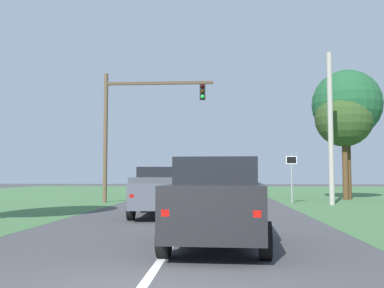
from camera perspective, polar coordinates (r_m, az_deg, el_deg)
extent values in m
plane|color=#424244|center=(16.96, -0.17, -9.33)|extent=(120.00, 120.00, 0.00)
cube|color=black|center=(10.04, 3.35, -8.01)|extent=(2.15, 4.80, 1.04)
cube|color=black|center=(10.25, 3.40, -3.48)|extent=(1.83, 3.00, 0.56)
cube|color=red|center=(7.82, -3.42, -8.79)|extent=(0.14, 0.07, 0.12)
cube|color=red|center=(7.71, 8.34, -8.82)|extent=(0.14, 0.07, 0.12)
cylinder|color=black|center=(11.63, -1.06, -10.02)|extent=(0.27, 0.73, 0.72)
cylinder|color=black|center=(11.54, 8.60, -10.03)|extent=(0.27, 0.73, 0.72)
cylinder|color=black|center=(8.76, -3.59, -12.02)|extent=(0.27, 0.73, 0.72)
cylinder|color=black|center=(8.64, 9.35, -12.08)|extent=(0.27, 0.73, 0.72)
cube|color=#4C515B|center=(17.45, -3.72, -6.37)|extent=(2.19, 5.53, 0.90)
cube|color=black|center=(17.17, -3.79, -3.95)|extent=(1.81, 2.14, 0.58)
cube|color=#41454E|center=(15.75, -4.23, -4.63)|extent=(1.95, 2.15, 0.20)
cube|color=red|center=(14.87, -7.71, -6.59)|extent=(0.14, 0.07, 0.12)
cube|color=red|center=(14.71, -1.48, -6.66)|extent=(0.14, 0.07, 0.12)
cylinder|color=black|center=(19.26, -6.23, -7.47)|extent=(0.27, 0.81, 0.80)
cylinder|color=black|center=(19.11, -0.34, -7.52)|extent=(0.27, 0.81, 0.80)
cylinder|color=black|center=(15.92, -7.80, -8.20)|extent=(0.27, 0.81, 0.80)
cylinder|color=black|center=(15.74, -0.66, -8.29)|extent=(0.27, 0.81, 0.80)
cylinder|color=brown|center=(26.36, -11.00, 0.83)|extent=(0.24, 0.24, 7.51)
cube|color=#4C3D2B|center=(26.20, -4.19, 7.76)|extent=(6.28, 0.16, 0.16)
cube|color=black|center=(25.88, 1.36, 6.66)|extent=(0.32, 0.28, 0.90)
sphere|color=black|center=(25.79, 1.34, 7.38)|extent=(0.22, 0.22, 0.22)
sphere|color=black|center=(25.73, 1.34, 6.72)|extent=(0.22, 0.22, 0.22)
sphere|color=#1ED83F|center=(25.68, 1.35, 6.07)|extent=(0.22, 0.22, 0.22)
cylinder|color=gray|center=(25.36, 12.62, -4.34)|extent=(0.08, 0.08, 2.76)
cube|color=white|center=(25.34, 12.60, -2.01)|extent=(0.60, 0.03, 0.44)
cube|color=black|center=(25.32, 12.60, -2.01)|extent=(0.52, 0.01, 0.36)
cylinder|color=#4C351E|center=(30.65, 19.34, -2.48)|extent=(0.36, 0.36, 4.52)
sphere|color=#1D4F2C|center=(30.98, 19.18, 4.83)|extent=(4.49, 4.49, 4.49)
cylinder|color=#9E998E|center=(24.93, 17.29, 1.98)|extent=(0.28, 0.28, 8.18)
cylinder|color=#4C351E|center=(30.03, 19.00, -3.10)|extent=(0.36, 0.36, 3.85)
sphere|color=#2D471F|center=(30.25, 18.86, 3.17)|extent=(3.68, 3.68, 3.68)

